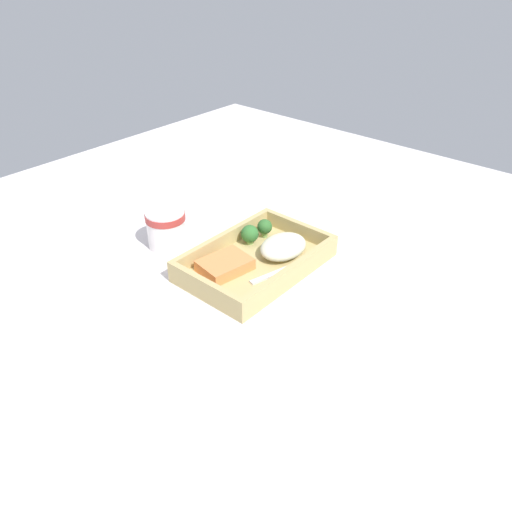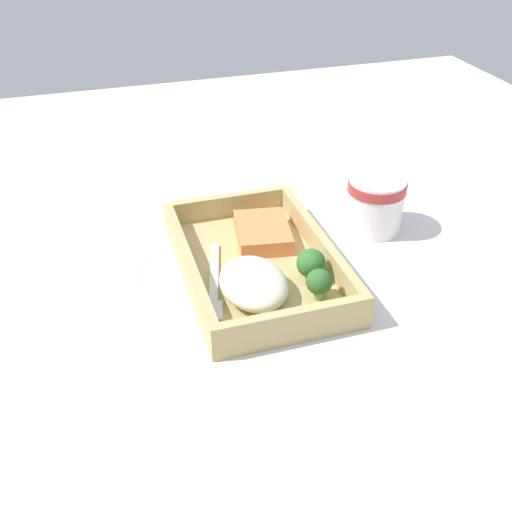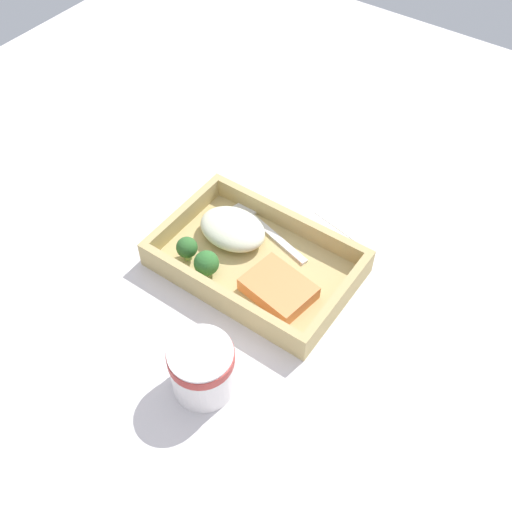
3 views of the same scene
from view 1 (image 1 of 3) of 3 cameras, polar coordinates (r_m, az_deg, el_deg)
ground_plane at (r=98.38cm, az=0.00°, el=-1.81°), size 160.00×160.00×2.00cm
takeout_tray at (r=97.48cm, az=0.00°, el=-1.04°), size 28.59×18.69×1.20cm
tray_rim at (r=96.27cm, az=0.00°, el=0.05°), size 28.59×18.69×3.22cm
salmon_fillet at (r=94.58cm, az=-3.57°, el=-1.04°), size 10.37×8.46×2.24cm
mashed_potatoes at (r=98.85cm, az=3.13°, el=1.09°), size 10.58×8.00×3.61cm
broccoli_floret_1 at (r=102.10cm, az=-0.72°, el=2.52°), size 3.66×3.66×4.11cm
broccoli_floret_2 at (r=104.36cm, az=1.00°, el=3.32°), size 3.15×3.15×4.01cm
fork at (r=95.52cm, az=3.89°, el=-1.32°), size 15.71×5.57×0.44cm
paper_cup at (r=104.28cm, az=-10.22°, el=3.32°), size 8.20×8.20×7.99cm
receipt_slip at (r=83.45cm, az=8.34°, el=-8.66°), size 12.28×17.17×0.24cm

